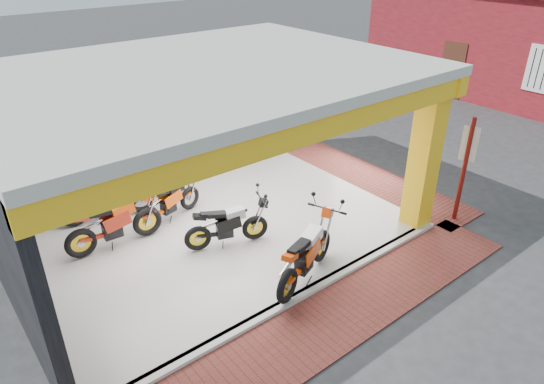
% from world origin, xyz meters
% --- Properties ---
extents(ground, '(80.00, 80.00, 0.00)m').
position_xyz_m(ground, '(0.00, 0.00, 0.00)').
color(ground, '#2D2D30').
rests_on(ground, ground).
extents(showroom_floor, '(8.00, 6.00, 0.10)m').
position_xyz_m(showroom_floor, '(0.00, 2.00, 0.05)').
color(showroom_floor, white).
rests_on(showroom_floor, ground).
extents(showroom_ceiling, '(8.40, 6.40, 0.20)m').
position_xyz_m(showroom_ceiling, '(0.00, 2.00, 3.60)').
color(showroom_ceiling, beige).
rests_on(showroom_ceiling, corner_column).
extents(back_wall, '(8.20, 0.20, 3.50)m').
position_xyz_m(back_wall, '(0.00, 5.10, 1.75)').
color(back_wall, black).
rests_on(back_wall, ground).
extents(corner_column, '(0.50, 0.50, 3.50)m').
position_xyz_m(corner_column, '(3.75, -0.75, 1.75)').
color(corner_column, yellow).
rests_on(corner_column, ground).
extents(header_beam_front, '(8.40, 0.30, 0.40)m').
position_xyz_m(header_beam_front, '(0.00, -1.00, 3.30)').
color(header_beam_front, yellow).
rests_on(header_beam_front, corner_column).
extents(header_beam_right, '(0.30, 6.40, 0.40)m').
position_xyz_m(header_beam_right, '(4.00, 2.00, 3.30)').
color(header_beam_right, yellow).
rests_on(header_beam_right, corner_column).
extents(floor_kerb, '(8.00, 0.20, 0.10)m').
position_xyz_m(floor_kerb, '(0.00, -1.02, 0.05)').
color(floor_kerb, white).
rests_on(floor_kerb, ground).
extents(paver_front, '(9.00, 1.40, 0.03)m').
position_xyz_m(paver_front, '(0.00, -1.80, 0.01)').
color(paver_front, maroon).
rests_on(paver_front, ground).
extents(paver_right, '(1.40, 7.00, 0.03)m').
position_xyz_m(paver_right, '(4.80, 2.00, 0.01)').
color(paver_right, maroon).
rests_on(paver_right, ground).
extents(signpost, '(0.15, 0.33, 2.51)m').
position_xyz_m(signpost, '(4.70, -1.18, 1.38)').
color(signpost, maroon).
rests_on(signpost, ground).
extents(moto_hero, '(2.35, 1.56, 1.35)m').
position_xyz_m(moto_hero, '(1.02, -0.50, 0.77)').
color(moto_hero, '#E64109').
rests_on(moto_hero, showroom_floor).
extents(moto_row_a, '(2.03, 1.29, 1.16)m').
position_xyz_m(moto_row_a, '(0.44, 0.93, 0.68)').
color(moto_row_a, black).
rests_on(moto_row_a, showroom_floor).
extents(moto_row_b, '(2.02, 1.15, 1.16)m').
position_xyz_m(moto_row_b, '(0.02, 2.96, 0.68)').
color(moto_row_b, '#FF520A').
rests_on(moto_row_b, showroom_floor).
extents(moto_row_c, '(2.22, 0.93, 1.33)m').
position_xyz_m(moto_row_c, '(-1.28, 2.51, 0.77)').
color(moto_row_c, red).
rests_on(moto_row_c, showroom_floor).
extents(moto_row_d, '(2.46, 1.38, 1.42)m').
position_xyz_m(moto_row_d, '(-0.96, 3.52, 0.81)').
color(moto_row_d, orange).
rests_on(moto_row_d, showroom_floor).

